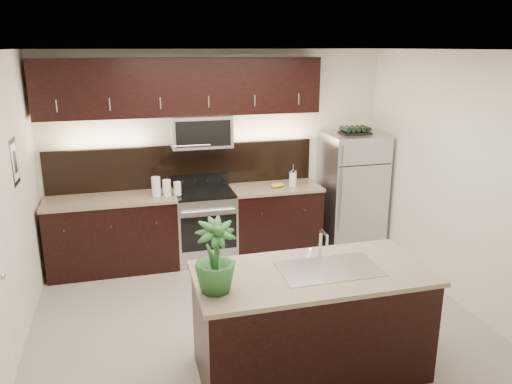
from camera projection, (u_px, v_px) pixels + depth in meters
ground at (257, 320)px, 5.17m from camera, size 4.50×4.50×0.00m
room_walls at (246, 162)px, 4.63m from camera, size 4.52×4.02×2.71m
counter_run at (189, 227)px, 6.49m from camera, size 3.51×0.65×0.94m
upper_fixtures at (185, 96)px, 6.16m from camera, size 3.49×0.40×1.66m
island at (311, 321)px, 4.26m from camera, size 1.96×0.96×0.94m
sink_faucet at (329, 267)px, 4.17m from camera, size 0.84×0.50×0.28m
refrigerator at (352, 191)px, 6.90m from camera, size 0.77×0.70×1.60m
wine_rack at (355, 131)px, 6.66m from camera, size 0.40×0.25×0.10m
plant at (215, 256)px, 3.72m from camera, size 0.36×0.36×0.56m
canisters at (164, 187)px, 6.19m from camera, size 0.36×0.14×0.24m
french_press at (293, 178)px, 6.63m from camera, size 0.10×0.10×0.29m
bananas at (274, 186)px, 6.55m from camera, size 0.23×0.20×0.06m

